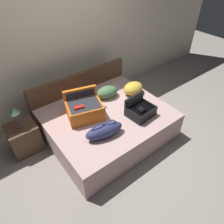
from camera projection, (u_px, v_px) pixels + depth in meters
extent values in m
plane|color=gray|center=(122.00, 148.00, 3.41)|extent=(12.00, 12.00, 0.00)
cube|color=beige|center=(64.00, 41.00, 3.58)|extent=(8.00, 0.10, 2.60)
cube|color=#BC9993|center=(108.00, 124.00, 3.49)|extent=(1.91, 1.60, 0.49)
cube|color=#4C3323|center=(81.00, 93.00, 3.89)|extent=(1.95, 0.08, 0.84)
cube|color=#D16619|center=(85.00, 111.00, 3.19)|extent=(0.62, 0.53, 0.25)
cube|color=#28282D|center=(85.00, 109.00, 3.16)|extent=(0.55, 0.47, 0.17)
cube|color=#B21E19|center=(79.00, 107.00, 3.04)|extent=(0.17, 0.11, 0.03)
cube|color=#D16619|center=(81.00, 99.00, 3.30)|extent=(0.53, 0.20, 0.40)
cube|color=#28282D|center=(81.00, 100.00, 3.28)|extent=(0.44, 0.14, 0.34)
cube|color=black|center=(142.00, 112.00, 3.23)|extent=(0.42, 0.33, 0.17)
cube|color=#28282D|center=(142.00, 110.00, 3.22)|extent=(0.37, 0.29, 0.12)
cube|color=black|center=(141.00, 110.00, 3.11)|extent=(0.11, 0.11, 0.04)
cube|color=black|center=(134.00, 103.00, 3.29)|extent=(0.40, 0.08, 0.30)
cube|color=#28282D|center=(135.00, 104.00, 3.27)|extent=(0.34, 0.04, 0.26)
ellipsoid|color=navy|center=(104.00, 130.00, 2.88)|extent=(0.58, 0.30, 0.21)
torus|color=navy|center=(99.00, 130.00, 2.82)|extent=(0.21, 0.05, 0.21)
torus|color=navy|center=(109.00, 126.00, 2.88)|extent=(0.21, 0.05, 0.21)
ellipsoid|color=gold|center=(133.00, 88.00, 3.70)|extent=(0.40, 0.31, 0.21)
ellipsoid|color=#4C724C|center=(107.00, 92.00, 3.62)|extent=(0.42, 0.30, 0.20)
cube|color=#4C3323|center=(24.00, 138.00, 3.25)|extent=(0.44, 0.40, 0.49)
cylinder|color=#3F3833|center=(20.00, 126.00, 3.09)|extent=(0.10, 0.10, 0.02)
cylinder|color=#4C443D|center=(17.00, 120.00, 3.00)|extent=(0.02, 0.02, 0.25)
cone|color=#4C724C|center=(13.00, 110.00, 2.89)|extent=(0.16, 0.16, 0.10)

